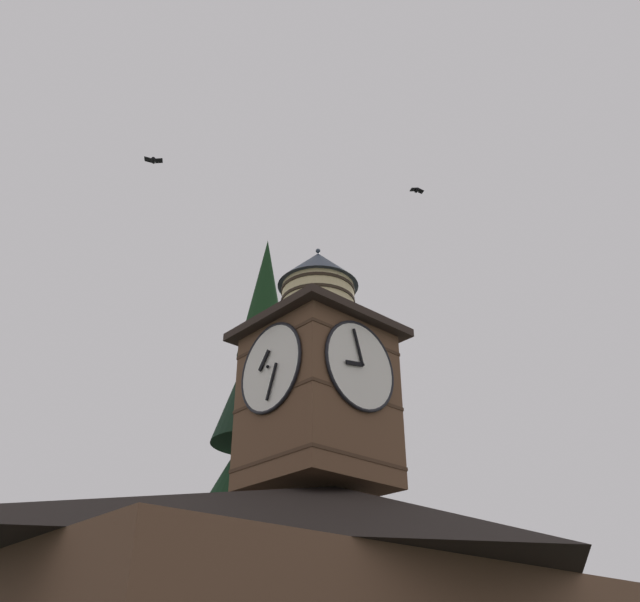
% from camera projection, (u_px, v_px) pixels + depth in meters
% --- Properties ---
extents(clock_tower, '(4.21, 4.21, 8.01)m').
position_uv_depth(clock_tower, '(318.00, 376.00, 19.38)').
color(clock_tower, brown).
rests_on(clock_tower, building_main).
extents(pine_tree_behind, '(6.45, 6.45, 17.73)m').
position_uv_depth(pine_tree_behind, '(256.00, 496.00, 22.53)').
color(pine_tree_behind, '#473323').
rests_on(pine_tree_behind, ground_plane).
extents(moon, '(1.73, 1.73, 1.73)m').
position_uv_depth(moon, '(222.00, 530.00, 50.74)').
color(moon, silver).
extents(flying_bird_high, '(0.61, 0.50, 0.17)m').
position_uv_depth(flying_bird_high, '(153.00, 160.00, 21.38)').
color(flying_bird_high, black).
extents(flying_bird_low, '(0.49, 0.34, 0.14)m').
position_uv_depth(flying_bird_low, '(417.00, 190.00, 21.61)').
color(flying_bird_low, black).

